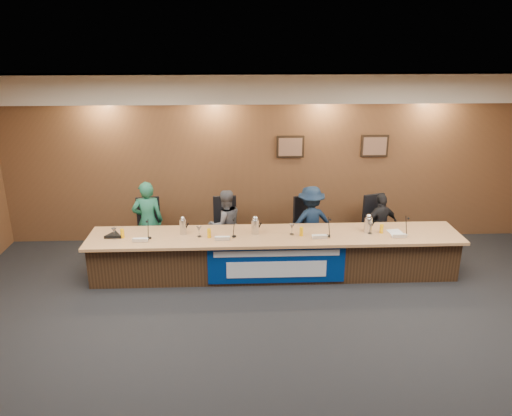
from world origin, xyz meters
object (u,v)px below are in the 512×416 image
Objects in this scene: banner at (277,265)px; panelist_c at (311,222)px; carafe_mid at (255,227)px; panelist_d at (381,225)px; carafe_left at (183,227)px; office_chair_a at (150,232)px; office_chair_b at (226,231)px; office_chair_c at (309,230)px; dais_body at (275,255)px; panelist_b at (225,225)px; speakerphone at (114,235)px; carafe_right at (368,225)px; office_chair_d at (378,229)px.

panelist_c is (0.70, 1.11, 0.29)m from banner.
banner is at bearing -51.80° from carafe_mid.
panelist_c reaches higher than panelist_d.
panelist_c reaches higher than carafe_left.
panelist_c is 2.77× the size of office_chair_a.
office_chair_c is at bearing -3.31° from office_chair_b.
banner is 8.97× the size of carafe_mid.
panelist_b is at bearing 140.08° from dais_body.
panelist_b is 1.54m from office_chair_c.
dais_body is 5.09× the size of panelist_d.
banner is at bearing -39.38° from office_chair_a.
banner reaches higher than office_chair_c.
carafe_mid reaches higher than speakerphone.
office_chair_c is at bearing -103.29° from panelist_c.
office_chair_c is 1.93× the size of carafe_right.
speakerphone is at bearing -158.35° from office_chair_b.
dais_body is 12.50× the size of office_chair_a.
dais_body reaches higher than office_chair_b.
carafe_left is at bearing 3.63° from speakerphone.
panelist_b is at bearing 22.29° from speakerphone.
office_chair_a is 1.36m from office_chair_b.
office_chair_a is (-2.19, 0.79, 0.13)m from dais_body.
panelist_c is 1.54m from office_chair_b.
panelist_d is (1.97, 1.11, 0.21)m from banner.
office_chair_a is at bearing -15.27° from panelist_c.
banner is 8.63× the size of carafe_left.
panelist_b is at bearing -93.31° from office_chair_b.
panelist_d reaches higher than office_chair_a.
dais_body is 2.11m from panelist_d.
dais_body is 1.12m from panelist_b.
carafe_mid is (1.87, -0.80, 0.39)m from office_chair_a.
carafe_left is at bearing 3.50° from panelist_c.
carafe_mid is at bearing 104.72° from panelist_b.
office_chair_c is 1.28m from office_chair_d.
office_chair_d is (1.28, 0.00, 0.00)m from office_chair_c.
office_chair_b is at bearing 24.96° from speakerphone.
panelist_d reaches higher than carafe_left.
panelist_c reaches higher than office_chair_d.
office_chair_a is 1.00× the size of office_chair_b.
carafe_right is (1.55, -0.01, 0.52)m from dais_body.
speakerphone is at bearing 171.39° from office_chair_c.
office_chair_d is at bearing 62.00° from carafe_right.
panelist_c reaches higher than office_chair_a.
panelist_d is at bearing 158.81° from panelist_b.
banner is at bearing -166.40° from office_chair_d.
office_chair_a is at bearing 167.85° from carafe_right.
carafe_right reaches higher than speakerphone.
carafe_left reaches higher than banner.
office_chair_a is at bearing 176.69° from office_chair_b.
panelist_d is 3.55m from carafe_left.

